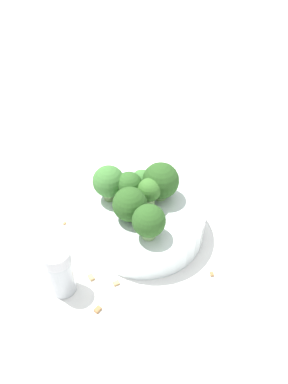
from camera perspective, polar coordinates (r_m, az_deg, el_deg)
ground_plane at (r=0.61m, az=0.00°, el=-5.99°), size 3.00×3.00×0.00m
bowl at (r=0.59m, az=0.00°, el=-4.23°), size 0.19×0.19×0.05m
broccoli_floret_0 at (r=0.55m, az=0.85°, el=-0.21°), size 0.04×0.04×0.05m
broccoli_floret_1 at (r=0.54m, az=-2.16°, el=-1.91°), size 0.05×0.05×0.05m
broccoli_floret_2 at (r=0.56m, az=-2.30°, el=1.04°), size 0.04×0.04×0.05m
broccoli_floret_3 at (r=0.57m, az=-5.40°, el=1.52°), size 0.05×0.05×0.06m
broccoli_floret_4 at (r=0.51m, az=0.49°, el=-4.54°), size 0.05×0.05×0.05m
broccoli_floret_5 at (r=0.57m, az=2.57°, el=1.67°), size 0.06×0.06×0.06m
broccoli_floret_6 at (r=0.58m, az=0.06°, el=1.80°), size 0.03×0.03×0.04m
pepper_shaker at (r=0.53m, az=-12.69°, el=-11.67°), size 0.04×0.04×0.08m
almond_crumb_0 at (r=0.57m, az=10.31°, el=-12.09°), size 0.01×0.01×0.01m
almond_crumb_1 at (r=0.56m, az=-8.06°, el=-12.61°), size 0.01×0.01×0.01m
almond_crumb_2 at (r=0.53m, az=-7.09°, el=-17.21°), size 0.01×0.01×0.01m
almond_crumb_3 at (r=0.55m, az=-4.25°, el=-13.57°), size 0.01×0.01×0.01m
almond_crumb_4 at (r=0.64m, az=-12.00°, el=-4.64°), size 0.01×0.01×0.01m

